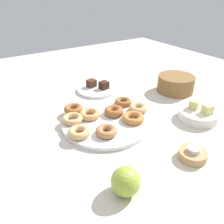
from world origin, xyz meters
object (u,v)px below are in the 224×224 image
at_px(donut_8, 73,119).
at_px(cake_plate, 97,89).
at_px(donut_4, 138,108).
at_px(donut_7, 79,132).
at_px(donut_5, 73,109).
at_px(tealight, 194,149).
at_px(melon_chunk_right, 208,109).
at_px(donut_3, 133,118).
at_px(donut_6, 123,102).
at_px(basket, 176,84).
at_px(donut_plate, 106,122).
at_px(melon_chunk_left, 194,104).
at_px(brownie_far, 104,85).
at_px(donut_0, 90,114).
at_px(candle_holder, 193,155).
at_px(apple, 126,181).
at_px(donut_1, 114,111).
at_px(brownie_near, 91,83).
at_px(donut_2, 106,131).
at_px(fruit_bowl, 198,115).

bearing_deg(donut_8, cake_plate, 133.64).
height_order(donut_4, donut_7, same).
bearing_deg(donut_5, tealight, 23.77).
relative_size(donut_4, melon_chunk_right, 2.26).
xyz_separation_m(donut_4, donut_7, (0.02, -0.29, -0.00)).
bearing_deg(donut_5, donut_3, 40.14).
xyz_separation_m(donut_6, basket, (0.00, 0.33, 0.01)).
bearing_deg(donut_plate, tealight, 21.48).
xyz_separation_m(donut_4, melon_chunk_left, (0.14, 0.18, 0.03)).
distance_m(donut_7, tealight, 0.39).
bearing_deg(brownie_far, cake_plate, -135.00).
xyz_separation_m(donut_0, tealight, (0.39, 0.17, 0.01)).
bearing_deg(donut_plate, donut_5, -151.14).
xyz_separation_m(donut_4, donut_8, (-0.08, -0.27, -0.00)).
bearing_deg(candle_holder, melon_chunk_right, 118.29).
distance_m(donut_3, donut_8, 0.24).
xyz_separation_m(donut_0, cake_plate, (-0.24, 0.17, -0.02)).
height_order(donut_5, melon_chunk_right, melon_chunk_right).
distance_m(melon_chunk_left, apple, 0.51).
distance_m(donut_8, cake_plate, 0.34).
distance_m(donut_1, cake_plate, 0.29).
xyz_separation_m(donut_8, apple, (0.39, -0.02, 0.01)).
relative_size(donut_5, brownie_near, 1.93).
bearing_deg(basket, cake_plate, -124.42).
relative_size(donut_7, apple, 1.01).
relative_size(donut_6, melon_chunk_right, 2.13).
xyz_separation_m(donut_0, donut_7, (0.09, -0.09, 0.00)).
xyz_separation_m(donut_3, candle_holder, (0.27, 0.04, -0.02)).
relative_size(donut_7, donut_8, 0.99).
height_order(brownie_near, tealight, brownie_near).
bearing_deg(candle_holder, brownie_far, 176.96).
xyz_separation_m(donut_7, cake_plate, (-0.34, 0.27, -0.02)).
bearing_deg(melon_chunk_left, candle_holder, -50.33).
bearing_deg(donut_8, donut_0, 84.43).
bearing_deg(donut_5, apple, -7.27).
xyz_separation_m(donut_0, melon_chunk_right, (0.27, 0.40, 0.03)).
bearing_deg(cake_plate, tealight, -0.50).
bearing_deg(tealight, candle_holder, 0.00).
xyz_separation_m(donut_6, melon_chunk_right, (0.28, 0.22, 0.03)).
bearing_deg(tealight, apple, -91.79).
relative_size(donut_2, brownie_far, 1.93).
bearing_deg(candle_holder, brownie_near, -179.11).
distance_m(donut_2, donut_8, 0.16).
relative_size(donut_3, fruit_bowl, 0.56).
bearing_deg(donut_plate, brownie_near, 160.57).
relative_size(donut_0, donut_4, 1.07).
xyz_separation_m(donut_2, melon_chunk_right, (0.12, 0.40, 0.03)).
bearing_deg(cake_plate, donut_6, 1.48).
bearing_deg(candle_holder, tealight, 0.00).
distance_m(donut_2, cake_plate, 0.43).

